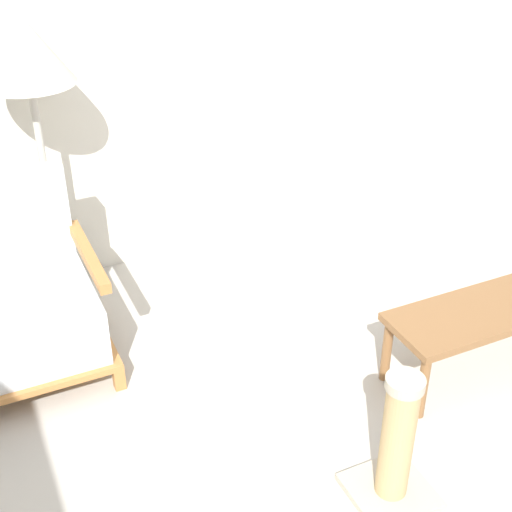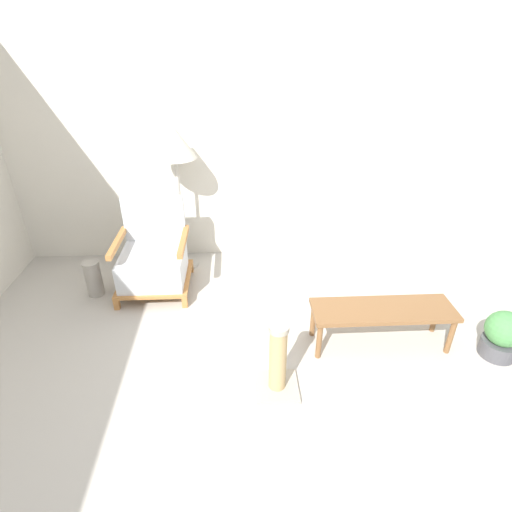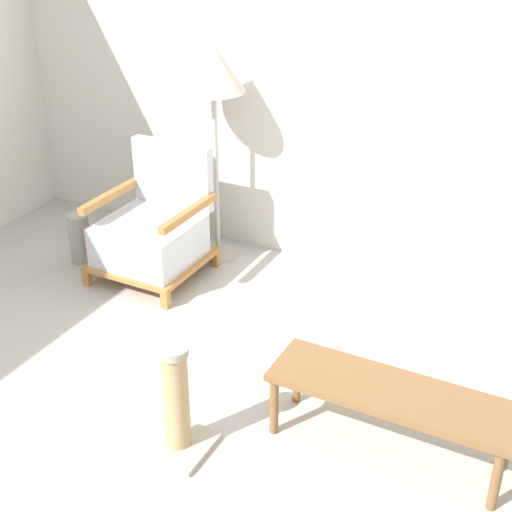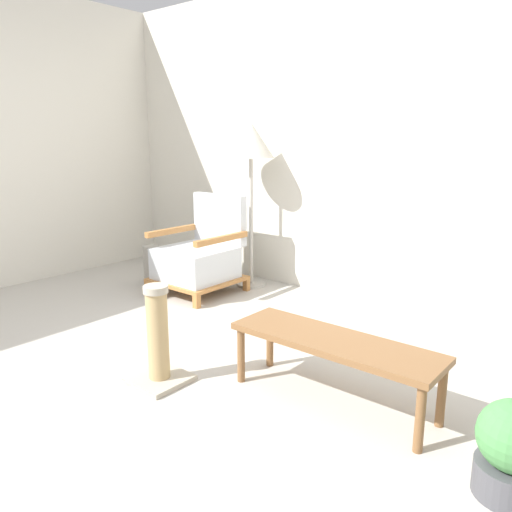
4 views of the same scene
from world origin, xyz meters
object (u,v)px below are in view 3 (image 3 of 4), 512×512
(vase, at_px, (80,238))
(scratching_post, at_px, (177,408))
(armchair, at_px, (154,231))
(floor_lamp, at_px, (213,77))
(coffee_table, at_px, (390,397))

(vase, xyz_separation_m, scratching_post, (1.66, -1.29, 0.06))
(armchair, bearing_deg, scratching_post, -51.91)
(armchair, relative_size, floor_lamp, 0.57)
(armchair, bearing_deg, floor_lamp, 61.02)
(vase, distance_m, scratching_post, 2.10)
(scratching_post, bearing_deg, armchair, 128.09)
(vase, height_order, scratching_post, scratching_post)
(armchair, height_order, vase, armchair)
(armchair, distance_m, vase, 0.60)
(armchair, xyz_separation_m, coffee_table, (1.97, -0.94, -0.01))
(armchair, xyz_separation_m, vase, (-0.58, -0.09, -0.14))
(armchair, bearing_deg, coffee_table, -25.61)
(coffee_table, bearing_deg, vase, 161.54)
(vase, bearing_deg, coffee_table, -18.46)
(armchair, relative_size, vase, 2.42)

